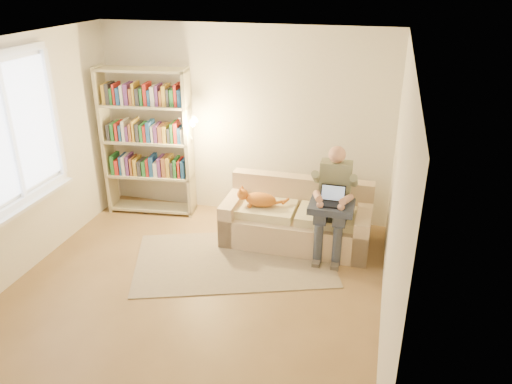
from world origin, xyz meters
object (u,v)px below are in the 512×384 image
(cat, at_px, (261,199))
(bookshelf, at_px, (147,136))
(person, at_px, (333,196))
(laptop, at_px, (329,199))
(sofa, at_px, (297,221))

(cat, bearing_deg, bookshelf, 165.75)
(person, height_order, laptop, person)
(cat, height_order, bookshelf, bookshelf)
(sofa, distance_m, laptop, 0.69)
(cat, relative_size, bookshelf, 0.29)
(sofa, xyz_separation_m, bookshelf, (-2.17, 0.33, 0.86))
(person, distance_m, cat, 0.91)
(laptop, height_order, bookshelf, bookshelf)
(cat, xyz_separation_m, bookshelf, (-1.73, 0.45, 0.55))
(bookshelf, bearing_deg, person, -17.12)
(cat, distance_m, bookshelf, 1.86)
(bookshelf, bearing_deg, laptop, -19.70)
(person, relative_size, laptop, 4.59)
(person, xyz_separation_m, bookshelf, (-2.62, 0.48, 0.39))
(person, xyz_separation_m, cat, (-0.89, 0.03, -0.16))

